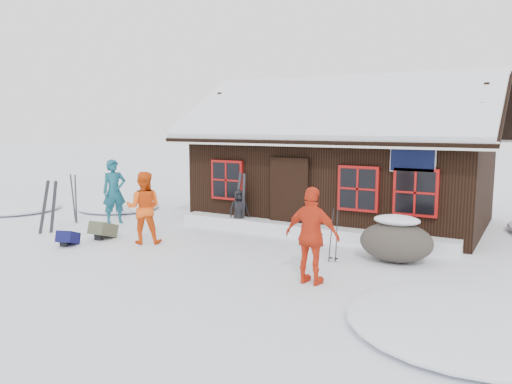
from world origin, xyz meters
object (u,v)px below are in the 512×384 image
Objects in this scene: backpack_blue at (68,240)px; backpack_olive at (103,233)px; boulder at (396,241)px; ski_pair_left at (49,208)px; skier_orange_right at (312,236)px; ski_poles at (334,237)px; skier_orange_left at (144,208)px; skier_teal at (114,192)px; skier_crouched at (239,210)px.

backpack_olive reaches higher than backpack_blue.
ski_pair_left reaches higher than boulder.
skier_orange_right is 1.53× the size of ski_poles.
skier_orange_left reaches higher than backpack_olive.
skier_orange_left is (2.49, -1.46, -0.06)m from skier_teal.
boulder reaches higher than backpack_olive.
skier_crouched is 0.75× the size of ski_pair_left.
skier_orange_left is at bearing -23.84° from ski_pair_left.
skier_orange_left is at bearing -91.44° from skier_teal.
backpack_blue is at bearing -163.11° from ski_poles.
ski_poles is (-1.16, -0.70, 0.09)m from boulder.
skier_orange_left is 4.79m from ski_poles.
boulder is at bearing 7.41° from backpack_olive.
backpack_olive is (-6.14, 0.69, -0.74)m from skier_orange_right.
ski_pair_left is (-3.01, -0.43, -0.19)m from skier_orange_left.
ski_pair_left is 2.44× the size of backpack_olive.
skier_teal is 1.27× the size of ski_pair_left.
skier_crouched is at bearing -44.71° from skier_teal.
skier_orange_right reaches higher than ski_pair_left.
skier_orange_left is 1.98m from backpack_blue.
skier_orange_right is at bearing -87.45° from skier_crouched.
boulder is at bearing -20.34° from ski_pair_left.
skier_orange_left is 4.99m from skier_orange_right.
backpack_olive is at bearing 57.95° from backpack_blue.
skier_orange_left is 1.20× the size of ski_pair_left.
ski_pair_left is (-7.92, 0.45, -0.20)m from skier_orange_right.
skier_orange_right is 1.65m from ski_poles.
backpack_olive is (-1.24, -0.20, -0.73)m from skier_orange_left.
backpack_olive is at bearing -22.27° from skier_orange_left.
skier_orange_left is 1.59× the size of skier_crouched.
skier_teal is 1.05× the size of skier_orange_right.
skier_orange_left reaches higher than skier_crouched.
backpack_olive is (-5.96, -0.91, -0.39)m from ski_poles.
backpack_blue is at bearing -169.89° from skier_crouched.
backpack_olive is at bearing -176.27° from skier_crouched.
skier_orange_left is 2.83m from skier_crouched.
backpack_olive is (1.26, -1.65, -0.79)m from skier_teal.
skier_teal reaches higher than ski_pair_left.
ski_pair_left is at bearing -1.93° from skier_orange_right.
backpack_blue is (-1.41, -1.15, -0.76)m from skier_orange_left.
skier_orange_right is 2.96× the size of backpack_olive.
skier_orange_right is at bearing -83.45° from ski_poles.
skier_orange_right is 3.57× the size of backpack_blue.
skier_orange_left is at bearing 3.71° from backpack_olive.
ski_poles is (7.22, -0.75, -0.40)m from skier_teal.
ski_poles is 6.43m from backpack_blue.
backpack_olive is at bearing -167.28° from boulder.
skier_orange_left is 3.05m from ski_pair_left.
backpack_blue is at bearing 7.92° from skier_orange_left.
ski_pair_left is at bearing -171.58° from ski_poles.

